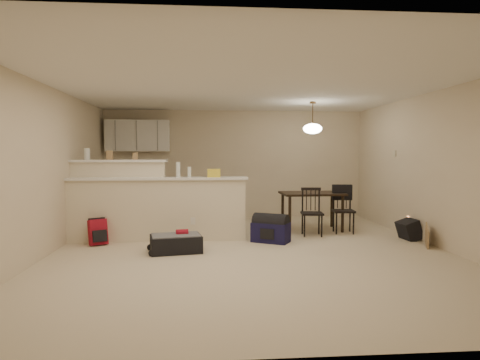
{
  "coord_description": "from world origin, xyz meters",
  "views": [
    {
      "loc": [
        -0.68,
        -6.5,
        1.49
      ],
      "look_at": [
        -0.1,
        0.7,
        1.05
      ],
      "focal_mm": 32.0,
      "sensor_mm": 36.0,
      "label": 1
    }
  ],
  "objects": [
    {
      "name": "cereal_box",
      "position": [
        -2.35,
        1.12,
        1.47
      ],
      "size": [
        0.1,
        0.07,
        0.16
      ],
      "primitive_type": "cube",
      "color": "#9C7B50",
      "rests_on": "breakfast_bar"
    },
    {
      "name": "red_backpack",
      "position": [
        -2.45,
        0.61,
        0.21
      ],
      "size": [
        0.33,
        0.28,
        0.42
      ],
      "primitive_type": "cube",
      "rotation": [
        0.0,
        0.0,
        0.5
      ],
      "color": "maroon",
      "rests_on": "ground"
    },
    {
      "name": "pendant_lamp",
      "position": [
        1.39,
        1.68,
        1.99
      ],
      "size": [
        0.36,
        0.36,
        0.62
      ],
      "color": "brown",
      "rests_on": "room"
    },
    {
      "name": "jar",
      "position": [
        -2.73,
        1.12,
        1.49
      ],
      "size": [
        0.1,
        0.1,
        0.2
      ],
      "primitive_type": "cylinder",
      "color": "silver",
      "rests_on": "breakfast_bar"
    },
    {
      "name": "room",
      "position": [
        0.0,
        0.0,
        1.25
      ],
      "size": [
        7.0,
        7.02,
        2.5
      ],
      "color": "beige",
      "rests_on": "ground"
    },
    {
      "name": "breakfast_bar",
      "position": [
        -1.76,
        0.98,
        0.61
      ],
      "size": [
        3.08,
        0.58,
        1.39
      ],
      "color": "beige",
      "rests_on": "ground"
    },
    {
      "name": "dining_chair_far",
      "position": [
        1.91,
        1.32,
        0.44
      ],
      "size": [
        0.43,
        0.41,
        0.89
      ],
      "primitive_type": null,
      "rotation": [
        0.0,
        0.0,
        -0.11
      ],
      "color": "black",
      "rests_on": "ground"
    },
    {
      "name": "dining_chair_near",
      "position": [
        1.25,
        1.1,
        0.43
      ],
      "size": [
        0.41,
        0.4,
        0.87
      ],
      "primitive_type": null,
      "rotation": [
        0.0,
        0.0,
        -0.1
      ],
      "color": "black",
      "rests_on": "ground"
    },
    {
      "name": "small_box",
      "position": [
        -1.91,
        1.12,
        1.45
      ],
      "size": [
        0.08,
        0.06,
        0.12
      ],
      "primitive_type": "cube",
      "color": "#9C7B50",
      "rests_on": "breakfast_bar"
    },
    {
      "name": "kitchen_counter",
      "position": [
        -2.0,
        3.19,
        0.45
      ],
      "size": [
        1.8,
        0.6,
        0.9
      ],
      "primitive_type": "cube",
      "color": "white",
      "rests_on": "ground"
    },
    {
      "name": "dining_table",
      "position": [
        1.39,
        1.68,
        0.65
      ],
      "size": [
        1.21,
        0.83,
        0.74
      ],
      "rotation": [
        0.0,
        0.0,
        0.03
      ],
      "color": "black",
      "rests_on": "ground"
    },
    {
      "name": "thermostat",
      "position": [
        2.98,
        1.55,
        1.5
      ],
      "size": [
        0.02,
        0.12,
        0.12
      ],
      "primitive_type": "cube",
      "color": "beige",
      "rests_on": "room"
    },
    {
      "name": "bottle_a",
      "position": [
        -1.15,
        0.9,
        1.22
      ],
      "size": [
        0.07,
        0.07,
        0.26
      ],
      "primitive_type": "cylinder",
      "color": "silver",
      "rests_on": "breakfast_bar"
    },
    {
      "name": "bag_lump",
      "position": [
        -0.54,
        0.9,
        1.16
      ],
      "size": [
        0.22,
        0.18,
        0.14
      ],
      "primitive_type": "cube",
      "color": "#9C7B50",
      "rests_on": "breakfast_bar"
    },
    {
      "name": "suitcase",
      "position": [
        -1.14,
        -0.02,
        0.13
      ],
      "size": [
        0.83,
        0.62,
        0.25
      ],
      "primitive_type": "cube",
      "rotation": [
        0.0,
        0.0,
        0.18
      ],
      "color": "black",
      "rests_on": "ground"
    },
    {
      "name": "black_daypack",
      "position": [
        2.85,
        0.61,
        0.17
      ],
      "size": [
        0.3,
        0.4,
        0.34
      ],
      "primitive_type": "cube",
      "rotation": [
        0.0,
        0.0,
        1.65
      ],
      "color": "black",
      "rests_on": "ground"
    },
    {
      "name": "cardboard_sheet",
      "position": [
        2.85,
        0.01,
        0.17
      ],
      "size": [
        0.2,
        0.42,
        0.34
      ],
      "primitive_type": "cube",
      "rotation": [
        0.0,
        0.0,
        1.17
      ],
      "color": "#9C7B50",
      "rests_on": "ground"
    },
    {
      "name": "upper_cabinets",
      "position": [
        -2.2,
        3.32,
        1.9
      ],
      "size": [
        1.4,
        0.34,
        0.7
      ],
      "primitive_type": "cube",
      "color": "white",
      "rests_on": "room"
    },
    {
      "name": "bottle_b",
      "position": [
        -0.96,
        0.9,
        1.18
      ],
      "size": [
        0.06,
        0.06,
        0.18
      ],
      "primitive_type": "cylinder",
      "color": "silver",
      "rests_on": "breakfast_bar"
    },
    {
      "name": "navy_duffel",
      "position": [
        0.41,
        0.59,
        0.17
      ],
      "size": [
        0.69,
        0.59,
        0.33
      ],
      "primitive_type": "cube",
      "rotation": [
        0.0,
        0.0,
        -0.51
      ],
      "color": "#131138",
      "rests_on": "ground"
    }
  ]
}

